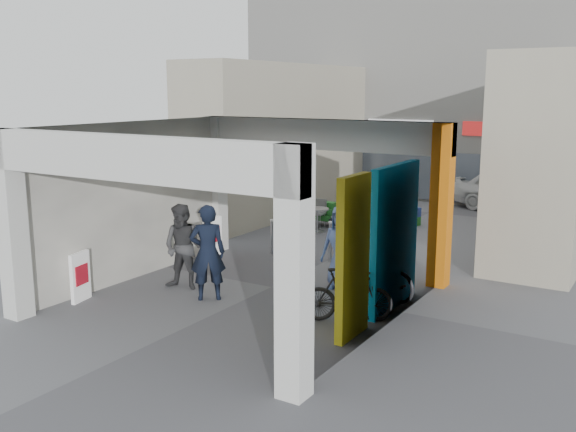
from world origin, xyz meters
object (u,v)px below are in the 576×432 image
Objects in this scene: cafe_set at (318,220)px; man_with_dog at (208,252)px; produce_stand at (320,216)px; bicycle_front at (376,272)px; man_elderly at (342,247)px; man_back_turned at (183,247)px; border_collie at (295,278)px; man_crates at (395,204)px; white_van at (517,191)px; bicycle_rear at (347,295)px.

man_with_dog reaches higher than cafe_set.
bicycle_front reaches higher than produce_stand.
man_back_turned is at bearing -154.46° from man_elderly.
man_with_dog is at bearing -138.27° from border_collie.
produce_stand is 0.60× the size of man_back_turned.
man_elderly reaches higher than produce_stand.
man_elderly reaches higher than border_collie.
man_crates reaches higher than bicycle_front.
man_back_turned is at bearing -57.84° from man_with_dog.
man_with_dog is at bearing -174.88° from white_van.
man_with_dog is 3.46m from bicycle_front.
border_collie is 6.70m from man_crates.
cafe_set is 0.79× the size of man_back_turned.
bicycle_front is at bearing -163.05° from white_van.
man_with_dog is at bearing 87.04° from man_crates.
man_elderly is 0.41× the size of white_van.
white_van is (3.17, 12.84, -0.23)m from man_with_dog.
man_back_turned is at bearing -178.91° from white_van.
man_elderly is at bearing -48.68° from produce_stand.
bicycle_rear reaches higher than cafe_set.
man_elderly is 6.09m from man_crates.
produce_stand is at bearing 55.11° from bicycle_front.
border_collie is 2.44m from man_back_turned.
produce_stand is at bearing 156.91° from white_van.
man_with_dog reaches higher than man_back_turned.
produce_stand is 0.61× the size of man_elderly.
bicycle_front is at bearing -14.23° from man_elderly.
man_elderly is (3.21, -4.76, 0.59)m from cafe_set.
man_crates is at bearing 31.34° from cafe_set.
produce_stand is 7.75m from man_with_dog.
man_with_dog is (1.60, -7.55, 0.69)m from produce_stand.
man_with_dog is 0.44× the size of white_van.
man_crates reaches higher than cafe_set.
white_van is at bearing 76.13° from man_elderly.
produce_stand is at bearing 114.88° from cafe_set.
border_collie is at bearing 127.41° from bicycle_front.
border_collie is at bearing -65.65° from cafe_set.
border_collie is 0.37× the size of man_elderly.
cafe_set is 6.61m from man_back_turned.
man_back_turned is 7.93m from man_crates.
man_elderly is (3.53, -5.45, 0.61)m from produce_stand.
man_with_dog is 1.16× the size of bicycle_rear.
man_with_dog is 3.00m from bicycle_rear.
man_crates is (1.57, 7.77, -0.11)m from man_back_turned.
man_crates is at bearing -134.87° from man_with_dog.
produce_stand is 6.52m from man_elderly.
cafe_set is at bearing -56.72° from produce_stand.
man_back_turned is 0.41× the size of white_van.
border_collie is 1.97m from man_with_dog.
white_van reaches higher than bicycle_rear.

